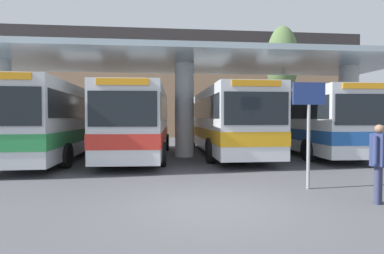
{
  "coord_description": "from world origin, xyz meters",
  "views": [
    {
      "loc": [
        -1.12,
        -6.49,
        1.93
      ],
      "look_at": [
        0.0,
        4.69,
        1.6
      ],
      "focal_mm": 28.0,
      "sensor_mm": 36.0,
      "label": 1
    }
  ],
  "objects_px": {
    "info_sign_platform": "(309,113)",
    "pedestrian_waiting": "(379,155)",
    "transit_bus_center_bay": "(140,120)",
    "poplar_tree_behind_left": "(282,62)",
    "transit_bus_right_bay": "(222,120)",
    "transit_bus_far_right_bay": "(304,120)",
    "transit_bus_left_bay": "(61,119)"
  },
  "relations": [
    {
      "from": "info_sign_platform",
      "to": "pedestrian_waiting",
      "type": "bearing_deg",
      "value": -59.7
    },
    {
      "from": "transit_bus_center_bay",
      "to": "poplar_tree_behind_left",
      "type": "bearing_deg",
      "value": -140.14
    },
    {
      "from": "transit_bus_right_bay",
      "to": "transit_bus_far_right_bay",
      "type": "relative_size",
      "value": 1.15
    },
    {
      "from": "transit_bus_right_bay",
      "to": "poplar_tree_behind_left",
      "type": "distance_m",
      "value": 10.52
    },
    {
      "from": "transit_bus_left_bay",
      "to": "transit_bus_center_bay",
      "type": "distance_m",
      "value": 3.94
    },
    {
      "from": "transit_bus_far_right_bay",
      "to": "pedestrian_waiting",
      "type": "xyz_separation_m",
      "value": [
        -3.07,
        -9.77,
        -0.75
      ]
    },
    {
      "from": "transit_bus_left_bay",
      "to": "transit_bus_far_right_bay",
      "type": "height_order",
      "value": "transit_bus_left_bay"
    },
    {
      "from": "transit_bus_left_bay",
      "to": "pedestrian_waiting",
      "type": "bearing_deg",
      "value": 135.57
    },
    {
      "from": "poplar_tree_behind_left",
      "to": "transit_bus_center_bay",
      "type": "bearing_deg",
      "value": -142.43
    },
    {
      "from": "transit_bus_left_bay",
      "to": "transit_bus_center_bay",
      "type": "bearing_deg",
      "value": 175.37
    },
    {
      "from": "transit_bus_left_bay",
      "to": "transit_bus_far_right_bay",
      "type": "xyz_separation_m",
      "value": [
        12.94,
        0.56,
        -0.03
      ]
    },
    {
      "from": "poplar_tree_behind_left",
      "to": "transit_bus_far_right_bay",
      "type": "bearing_deg",
      "value": -103.35
    },
    {
      "from": "info_sign_platform",
      "to": "pedestrian_waiting",
      "type": "relative_size",
      "value": 1.62
    },
    {
      "from": "transit_bus_right_bay",
      "to": "transit_bus_far_right_bay",
      "type": "xyz_separation_m",
      "value": [
        4.59,
        -0.58,
        -0.02
      ]
    },
    {
      "from": "transit_bus_left_bay",
      "to": "info_sign_platform",
      "type": "bearing_deg",
      "value": 138.01
    },
    {
      "from": "transit_bus_left_bay",
      "to": "transit_bus_far_right_bay",
      "type": "relative_size",
      "value": 1.07
    },
    {
      "from": "transit_bus_center_bay",
      "to": "transit_bus_right_bay",
      "type": "bearing_deg",
      "value": -160.62
    },
    {
      "from": "transit_bus_center_bay",
      "to": "transit_bus_far_right_bay",
      "type": "distance_m",
      "value": 9.05
    },
    {
      "from": "transit_bus_far_right_bay",
      "to": "pedestrian_waiting",
      "type": "height_order",
      "value": "transit_bus_far_right_bay"
    },
    {
      "from": "info_sign_platform",
      "to": "poplar_tree_behind_left",
      "type": "height_order",
      "value": "poplar_tree_behind_left"
    },
    {
      "from": "transit_bus_left_bay",
      "to": "transit_bus_far_right_bay",
      "type": "bearing_deg",
      "value": -178.94
    },
    {
      "from": "transit_bus_left_bay",
      "to": "transit_bus_right_bay",
      "type": "xyz_separation_m",
      "value": [
        8.36,
        1.14,
        -0.01
      ]
    },
    {
      "from": "transit_bus_center_bay",
      "to": "transit_bus_right_bay",
      "type": "relative_size",
      "value": 0.84
    },
    {
      "from": "transit_bus_far_right_bay",
      "to": "poplar_tree_behind_left",
      "type": "xyz_separation_m",
      "value": [
        1.79,
        7.52,
        4.69
      ]
    },
    {
      "from": "transit_bus_center_bay",
      "to": "info_sign_platform",
      "type": "bearing_deg",
      "value": 126.38
    },
    {
      "from": "transit_bus_far_right_bay",
      "to": "transit_bus_center_bay",
      "type": "bearing_deg",
      "value": 7.46
    },
    {
      "from": "pedestrian_waiting",
      "to": "poplar_tree_behind_left",
      "type": "distance_m",
      "value": 18.77
    },
    {
      "from": "transit_bus_right_bay",
      "to": "info_sign_platform",
      "type": "bearing_deg",
      "value": 93.85
    },
    {
      "from": "transit_bus_left_bay",
      "to": "info_sign_platform",
      "type": "height_order",
      "value": "transit_bus_left_bay"
    },
    {
      "from": "poplar_tree_behind_left",
      "to": "transit_bus_left_bay",
      "type": "bearing_deg",
      "value": -151.23
    },
    {
      "from": "transit_bus_center_bay",
      "to": "transit_bus_right_bay",
      "type": "xyz_separation_m",
      "value": [
        4.43,
        1.36,
        0.04
      ]
    },
    {
      "from": "transit_bus_far_right_bay",
      "to": "pedestrian_waiting",
      "type": "bearing_deg",
      "value": 75.03
    }
  ]
}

